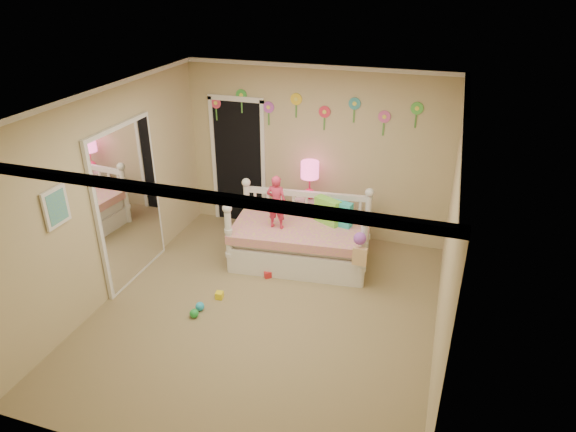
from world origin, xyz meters
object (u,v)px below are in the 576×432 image
(child, at_px, (276,202))
(nightstand, at_px, (309,218))
(table_lamp, at_px, (310,174))
(daybed, at_px, (300,230))

(child, distance_m, nightstand, 1.07)
(nightstand, height_order, table_lamp, table_lamp)
(table_lamp, bearing_deg, daybed, -83.92)
(daybed, distance_m, child, 0.55)
(child, bearing_deg, table_lamp, -105.62)
(daybed, xyz_separation_m, child, (-0.31, -0.13, 0.44))
(child, relative_size, table_lamp, 1.30)
(child, relative_size, nightstand, 1.13)
(child, bearing_deg, nightstand, -105.62)
(daybed, bearing_deg, table_lamp, 90.11)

